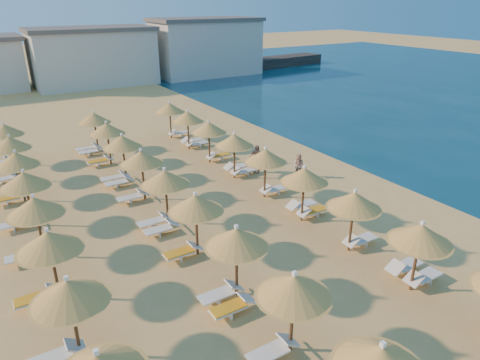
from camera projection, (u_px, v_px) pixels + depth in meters
ground at (274, 234)px, 20.86m from camera, size 220.00×220.00×0.00m
jetty at (249, 65)px, 69.17m from camera, size 30.26×7.30×1.50m
hotel_blocks at (102, 55)px, 57.11m from camera, size 47.65×12.15×8.10m
parasol_row_east at (284, 166)px, 22.49m from camera, size 2.44×32.71×3.05m
parasol_row_west at (179, 191)px, 19.59m from camera, size 2.44×32.71×3.05m
parasol_row_inland at (29, 193)px, 19.37m from camera, size 2.44×25.98×3.05m
loungers at (194, 222)px, 21.30m from camera, size 15.02×30.90×0.66m
beachgoer_b at (299, 166)px, 27.17m from camera, size 0.89×0.95×1.56m
beachgoer_c at (257, 159)px, 27.89m from camera, size 0.92×1.21×1.90m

